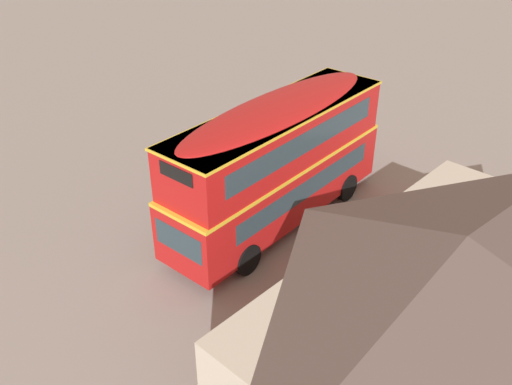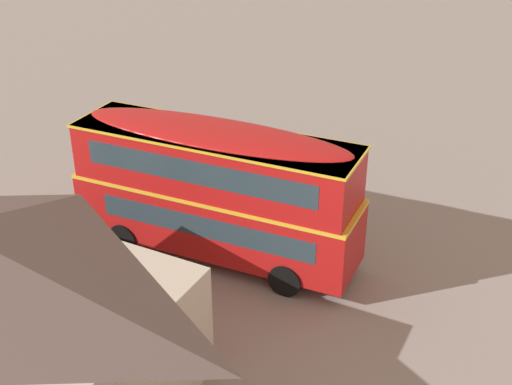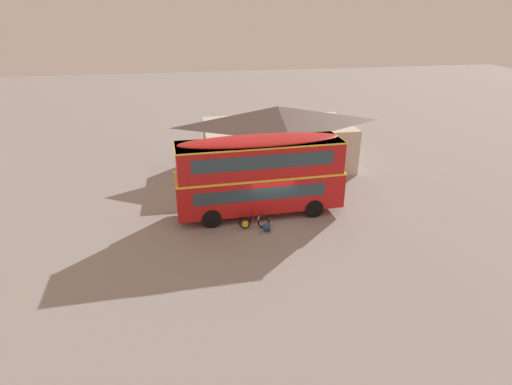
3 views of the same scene
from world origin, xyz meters
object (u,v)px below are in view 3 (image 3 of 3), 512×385
water_bottle_blue_sports (270,232)px  water_bottle_green_metal (261,233)px  backpack_on_ground (267,227)px  touring_bicycle (253,223)px  double_decker_bus (260,173)px

water_bottle_blue_sports → water_bottle_green_metal: bearing=-175.8°
backpack_on_ground → water_bottle_green_metal: bearing=-139.1°
touring_bicycle → backpack_on_ground: size_ratio=3.48×
touring_bicycle → double_decker_bus: bearing=68.5°
water_bottle_green_metal → water_bottle_blue_sports: 0.55m
double_decker_bus → water_bottle_blue_sports: size_ratio=43.56×
backpack_on_ground → water_bottle_blue_sports: (0.13, -0.33, -0.15)m
water_bottle_green_metal → double_decker_bus: bearing=80.4°
touring_bicycle → water_bottle_blue_sports: touring_bicycle is taller
double_decker_bus → water_bottle_green_metal: bearing=-99.6°
double_decker_bus → water_bottle_blue_sports: double_decker_bus is taller
backpack_on_ground → water_bottle_blue_sports: 0.38m
water_bottle_green_metal → water_bottle_blue_sports: bearing=4.2°
touring_bicycle → backpack_on_ground: (0.69, -0.48, -0.11)m
double_decker_bus → water_bottle_blue_sports: 3.68m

